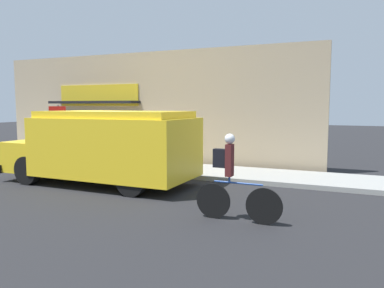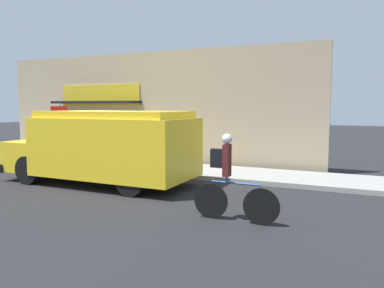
% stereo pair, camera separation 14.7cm
% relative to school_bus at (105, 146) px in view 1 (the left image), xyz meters
% --- Properties ---
extents(ground_plane, '(70.00, 70.00, 0.00)m').
position_rel_school_bus_xyz_m(ground_plane, '(-1.11, 1.54, -1.08)').
color(ground_plane, '#232326').
extents(sidewalk, '(28.00, 2.15, 0.14)m').
position_rel_school_bus_xyz_m(sidewalk, '(-1.11, 2.62, -1.02)').
color(sidewalk, '#999993').
rests_on(sidewalk, ground_plane).
extents(storefront, '(13.51, 0.89, 4.24)m').
position_rel_school_bus_xyz_m(storefront, '(-1.19, 4.03, 1.05)').
color(storefront, tan).
rests_on(storefront, ground_plane).
extents(school_bus, '(5.60, 2.69, 2.06)m').
position_rel_school_bus_xyz_m(school_bus, '(0.00, 0.00, 0.00)').
color(school_bus, yellow).
rests_on(school_bus, ground_plane).
extents(cyclist, '(1.71, 0.20, 1.69)m').
position_rel_school_bus_xyz_m(cyclist, '(4.29, -1.83, -0.29)').
color(cyclist, black).
rests_on(cyclist, ground_plane).
extents(stop_sign_post, '(0.45, 0.45, 2.11)m').
position_rel_school_bus_xyz_m(stop_sign_post, '(-3.73, 2.18, 0.46)').
color(stop_sign_post, slate).
rests_on(stop_sign_post, sidewalk).
extents(trash_bin, '(0.64, 0.64, 0.90)m').
position_rel_school_bus_xyz_m(trash_bin, '(-0.36, 2.83, -0.50)').
color(trash_bin, slate).
rests_on(trash_bin, sidewalk).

